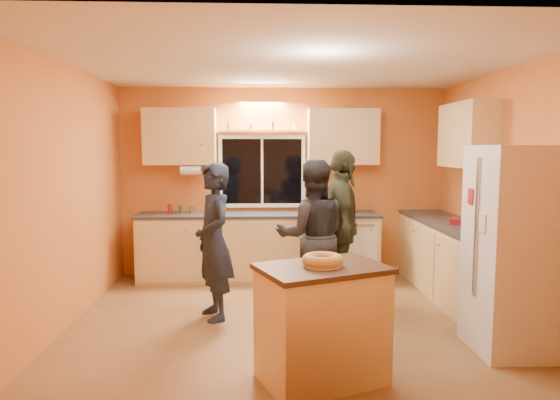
{
  "coord_description": "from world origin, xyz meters",
  "views": [
    {
      "loc": [
        -0.35,
        -4.95,
        1.78
      ],
      "look_at": [
        -0.12,
        0.4,
        1.22
      ],
      "focal_mm": 32.0,
      "sensor_mm": 36.0,
      "label": 1
    }
  ],
  "objects": [
    {
      "name": "ground",
      "position": [
        0.0,
        0.0,
        0.0
      ],
      "size": [
        4.5,
        4.5,
        0.0
      ],
      "primitive_type": "plane",
      "color": "brown",
      "rests_on": "ground"
    },
    {
      "name": "room_shell",
      "position": [
        0.12,
        0.41,
        1.62
      ],
      "size": [
        4.54,
        4.04,
        2.61
      ],
      "color": "orange",
      "rests_on": "ground"
    },
    {
      "name": "back_counter",
      "position": [
        0.01,
        1.7,
        0.45
      ],
      "size": [
        4.23,
        0.62,
        0.9
      ],
      "color": "tan",
      "rests_on": "ground"
    },
    {
      "name": "right_counter",
      "position": [
        1.95,
        0.5,
        0.45
      ],
      "size": [
        0.62,
        1.84,
        0.9
      ],
      "color": "tan",
      "rests_on": "ground"
    },
    {
      "name": "refrigerator",
      "position": [
        1.89,
        -0.8,
        0.9
      ],
      "size": [
        0.72,
        0.7,
        1.8
      ],
      "primitive_type": "cube",
      "color": "silver",
      "rests_on": "ground"
    },
    {
      "name": "island",
      "position": [
        0.13,
        -1.31,
        0.45
      ],
      "size": [
        1.1,
        0.93,
        0.9
      ],
      "rotation": [
        0.0,
        0.0,
        0.38
      ],
      "color": "tan",
      "rests_on": "ground"
    },
    {
      "name": "bundt_pastry",
      "position": [
        0.13,
        -1.31,
        0.94
      ],
      "size": [
        0.31,
        0.31,
        0.09
      ],
      "primitive_type": "torus",
      "color": "tan",
      "rests_on": "island"
    },
    {
      "name": "person_left",
      "position": [
        -0.81,
        0.16,
        0.81
      ],
      "size": [
        0.58,
        0.69,
        1.63
      ],
      "primitive_type": "imported",
      "rotation": [
        0.0,
        0.0,
        -1.19
      ],
      "color": "black",
      "rests_on": "ground"
    },
    {
      "name": "person_center",
      "position": [
        0.23,
        0.35,
        0.83
      ],
      "size": [
        0.81,
        0.64,
        1.65
      ],
      "primitive_type": "imported",
      "rotation": [
        0.0,
        0.0,
        3.16
      ],
      "color": "black",
      "rests_on": "ground"
    },
    {
      "name": "person_right",
      "position": [
        0.6,
        0.67,
        0.88
      ],
      "size": [
        0.48,
        1.05,
        1.76
      ],
      "primitive_type": "imported",
      "rotation": [
        0.0,
        0.0,
        1.53
      ],
      "color": "#2D311F",
      "rests_on": "ground"
    },
    {
      "name": "mixing_bowl",
      "position": [
        0.5,
        1.68,
        0.94
      ],
      "size": [
        0.44,
        0.44,
        0.09
      ],
      "primitive_type": "imported",
      "rotation": [
        0.0,
        0.0,
        -0.3
      ],
      "color": "#331D11",
      "rests_on": "back_counter"
    },
    {
      "name": "utensil_crock",
      "position": [
        -0.95,
        1.67,
        0.99
      ],
      "size": [
        0.14,
        0.14,
        0.17
      ],
      "primitive_type": "cylinder",
      "color": "beige",
      "rests_on": "back_counter"
    },
    {
      "name": "potted_plant",
      "position": [
        1.94,
        0.15,
        1.05
      ],
      "size": [
        0.32,
        0.3,
        0.3
      ],
      "primitive_type": "imported",
      "rotation": [
        0.0,
        0.0,
        0.27
      ],
      "color": "gray",
      "rests_on": "right_counter"
    },
    {
      "name": "red_box",
      "position": [
        1.92,
        0.62,
        0.94
      ],
      "size": [
        0.19,
        0.17,
        0.07
      ],
      "primitive_type": "cube",
      "rotation": [
        0.0,
        0.0,
        -0.34
      ],
      "color": "maroon",
      "rests_on": "right_counter"
    }
  ]
}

